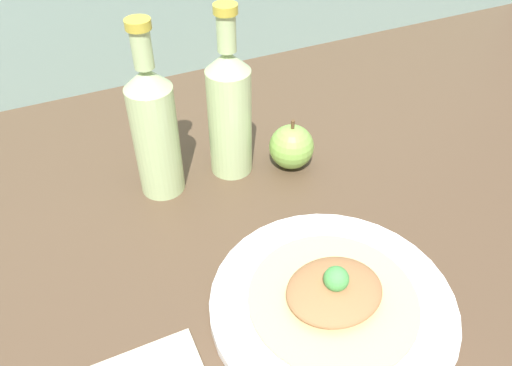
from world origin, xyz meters
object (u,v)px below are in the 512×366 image
object	(u,v)px
cider_bottle_left	(155,129)
cider_bottle_right	(229,110)
apple	(291,147)
plate	(332,303)
plated_food	(334,293)

from	to	relation	value
cider_bottle_left	cider_bottle_right	distance (cm)	11.38
cider_bottle_right	apple	size ratio (longest dim) A/B	3.13
cider_bottle_left	cider_bottle_right	world-z (taller)	same
cider_bottle_right	apple	xyz separation A→B (cm)	(9.00, -3.27, -7.27)
plate	cider_bottle_left	distance (cm)	33.76
cider_bottle_left	plated_food	bearing A→B (deg)	-68.47
plate	plated_food	size ratio (longest dim) A/B	1.45
plated_food	cider_bottle_left	size ratio (longest dim) A/B	0.76
plated_food	apple	distance (cm)	28.12
cider_bottle_right	apple	bearing A→B (deg)	-19.98
cider_bottle_left	apple	world-z (taller)	cider_bottle_left
plated_food	cider_bottle_right	world-z (taller)	cider_bottle_right
plate	cider_bottle_left	bearing A→B (deg)	111.53
plate	plated_food	xyz separation A→B (cm)	(0.00, 0.00, 1.96)
cider_bottle_left	plate	bearing A→B (deg)	-68.47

